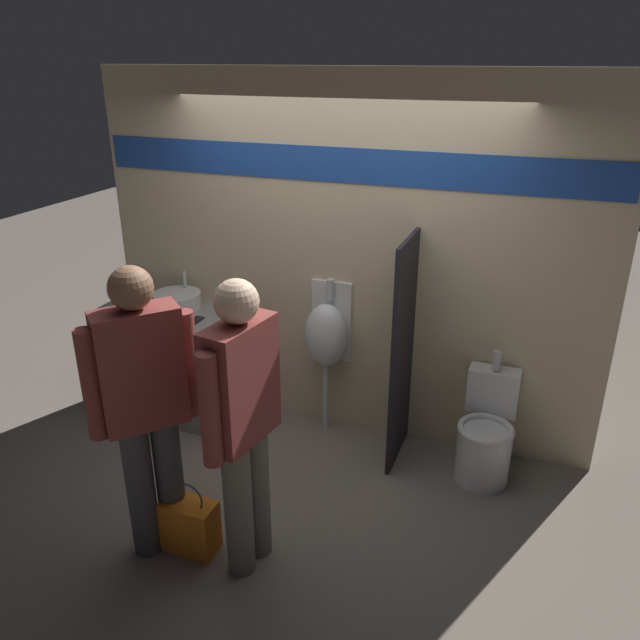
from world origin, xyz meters
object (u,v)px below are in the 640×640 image
(toilet, at_px, (485,437))
(person_with_lanyard, at_px, (243,418))
(sink_basin, at_px, (177,300))
(shopping_bag, at_px, (190,525))
(person_in_vest, at_px, (145,404))
(urinal_near_counter, at_px, (327,335))
(cell_phone, at_px, (196,320))

(toilet, distance_m, person_with_lanyard, 1.90)
(sink_basin, height_order, person_with_lanyard, person_with_lanyard)
(sink_basin, bearing_deg, shopping_bag, -56.96)
(sink_basin, distance_m, person_in_vest, 1.66)
(urinal_near_counter, distance_m, person_in_vest, 1.68)
(cell_phone, relative_size, toilet, 0.16)
(toilet, height_order, shopping_bag, toilet)
(person_with_lanyard, height_order, shopping_bag, person_with_lanyard)
(sink_basin, bearing_deg, person_in_vest, -63.06)
(toilet, bearing_deg, urinal_near_counter, 171.74)
(shopping_bag, bearing_deg, person_with_lanyard, 7.07)
(sink_basin, relative_size, cell_phone, 2.72)
(urinal_near_counter, xyz_separation_m, person_in_vest, (-0.48, -1.60, 0.18))
(sink_basin, bearing_deg, cell_phone, -33.15)
(person_in_vest, height_order, person_with_lanyard, person_in_vest)
(cell_phone, bearing_deg, urinal_near_counter, 17.84)
(urinal_near_counter, height_order, person_with_lanyard, person_with_lanyard)
(cell_phone, distance_m, person_with_lanyard, 1.59)
(sink_basin, xyz_separation_m, urinal_near_counter, (1.23, 0.12, -0.16))
(sink_basin, relative_size, urinal_near_counter, 0.31)
(urinal_near_counter, height_order, shopping_bag, urinal_near_counter)
(urinal_near_counter, distance_m, toilet, 1.36)
(sink_basin, distance_m, toilet, 2.57)
(person_with_lanyard, bearing_deg, shopping_bag, 106.23)
(person_in_vest, distance_m, shopping_bag, 0.84)
(urinal_near_counter, bearing_deg, toilet, -8.26)
(cell_phone, bearing_deg, toilet, 3.19)
(sink_basin, distance_m, shopping_bag, 1.89)
(toilet, distance_m, shopping_bag, 2.08)
(urinal_near_counter, height_order, toilet, urinal_near_counter)
(cell_phone, bearing_deg, shopping_bag, -62.42)
(urinal_near_counter, distance_m, person_with_lanyard, 1.53)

